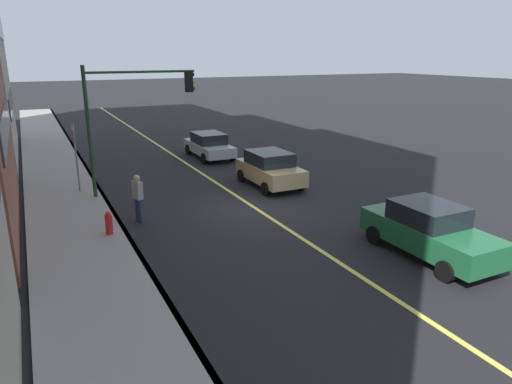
# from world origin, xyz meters

# --- Properties ---
(ground) EXTENTS (200.00, 200.00, 0.00)m
(ground) POSITION_xyz_m (0.00, 0.00, 0.00)
(ground) COLOR black
(sidewalk_slab) EXTENTS (80.00, 3.16, 0.15)m
(sidewalk_slab) POSITION_xyz_m (0.00, 6.78, 0.07)
(sidewalk_slab) COLOR gray
(sidewalk_slab) RESTS_ON ground
(curb_edge) EXTENTS (80.00, 0.16, 0.15)m
(curb_edge) POSITION_xyz_m (0.00, 5.28, 0.07)
(curb_edge) COLOR slate
(curb_edge) RESTS_ON ground
(lane_stripe_center) EXTENTS (80.00, 0.16, 0.01)m
(lane_stripe_center) POSITION_xyz_m (0.00, 0.00, 0.01)
(lane_stripe_center) COLOR #D8CC4C
(lane_stripe_center) RESTS_ON ground
(car_green) EXTENTS (4.46, 1.94, 1.64)m
(car_green) POSITION_xyz_m (-6.62, -2.77, 0.82)
(car_green) COLOR #1E6038
(car_green) RESTS_ON ground
(car_tan) EXTENTS (3.88, 2.00, 1.63)m
(car_tan) POSITION_xyz_m (2.49, -2.10, 0.83)
(car_tan) COLOR tan
(car_tan) RESTS_ON ground
(car_silver) EXTENTS (4.37, 1.92, 1.48)m
(car_silver) POSITION_xyz_m (9.60, -1.75, 0.75)
(car_silver) COLOR #A8AAB2
(car_silver) RESTS_ON ground
(pedestrian_with_backpack) EXTENTS (0.47, 0.45, 1.79)m
(pedestrian_with_backpack) POSITION_xyz_m (0.33, 4.52, 1.06)
(pedestrian_with_backpack) COLOR #262D4C
(pedestrian_with_backpack) RESTS_ON ground
(traffic_light_mast) EXTENTS (0.28, 4.70, 5.57)m
(traffic_light_mast) POSITION_xyz_m (3.84, 3.78, 3.86)
(traffic_light_mast) COLOR #1E3823
(traffic_light_mast) RESTS_ON ground
(street_sign_post) EXTENTS (0.60, 0.08, 3.14)m
(street_sign_post) POSITION_xyz_m (5.04, 6.11, 1.84)
(street_sign_post) COLOR slate
(street_sign_post) RESTS_ON ground
(fire_hydrant) EXTENTS (0.24, 0.24, 0.94)m
(fire_hydrant) POSITION_xyz_m (-0.84, 5.80, 0.47)
(fire_hydrant) COLOR red
(fire_hydrant) RESTS_ON ground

